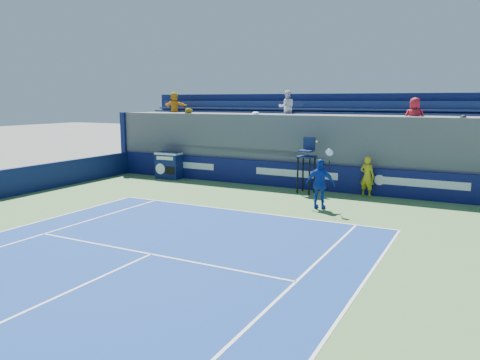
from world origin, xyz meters
The scene contains 6 objects.
ball_person centered at (3.33, 16.76, 0.87)m, with size 0.63×0.41×1.72m, color gold.
back_hoarding centered at (0.00, 17.10, 0.60)m, with size 20.40×0.21×1.20m.
match_clock centered at (-6.88, 16.60, 0.74)m, with size 1.34×0.77×1.40m.
umpire_chair centered at (0.79, 16.28, 1.53)m, with size 0.75×0.75×2.48m.
tennis_player centered at (2.29, 13.62, 0.96)m, with size 1.13×0.52×2.57m.
stadium_seating centered at (-0.04, 19.15, 1.85)m, with size 21.00×4.05×4.55m.
Camera 1 is at (7.65, -3.06, 4.07)m, focal length 35.00 mm.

